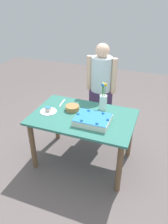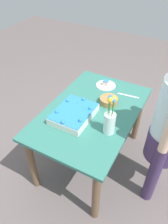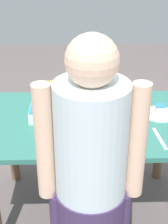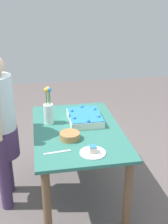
% 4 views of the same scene
% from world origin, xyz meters
% --- Properties ---
extents(ground_plane, '(8.00, 8.00, 0.00)m').
position_xyz_m(ground_plane, '(0.00, 0.00, 0.00)').
color(ground_plane, '#655A59').
extents(dining_table, '(1.30, 0.84, 0.74)m').
position_xyz_m(dining_table, '(0.00, 0.00, 0.61)').
color(dining_table, '#317366').
rests_on(dining_table, ground_plane).
extents(sheet_cake, '(0.41, 0.32, 0.10)m').
position_xyz_m(sheet_cake, '(0.16, -0.10, 0.78)').
color(sheet_cake, white).
rests_on(sheet_cake, dining_table).
extents(serving_plate_with_slice, '(0.22, 0.22, 0.07)m').
position_xyz_m(serving_plate_with_slice, '(-0.46, -0.06, 0.76)').
color(serving_plate_with_slice, white).
rests_on(serving_plate_with_slice, dining_table).
extents(cake_knife, '(0.04, 0.23, 0.00)m').
position_xyz_m(cake_knife, '(-0.40, 0.23, 0.74)').
color(cake_knife, silver).
rests_on(cake_knife, dining_table).
extents(flower_vase, '(0.10, 0.10, 0.38)m').
position_xyz_m(flower_vase, '(0.18, 0.26, 0.88)').
color(flower_vase, white).
rests_on(flower_vase, dining_table).
extents(fruit_bowl, '(0.18, 0.18, 0.06)m').
position_xyz_m(fruit_bowl, '(-0.19, 0.10, 0.77)').
color(fruit_bowl, '#AC7A45').
rests_on(fruit_bowl, dining_table).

